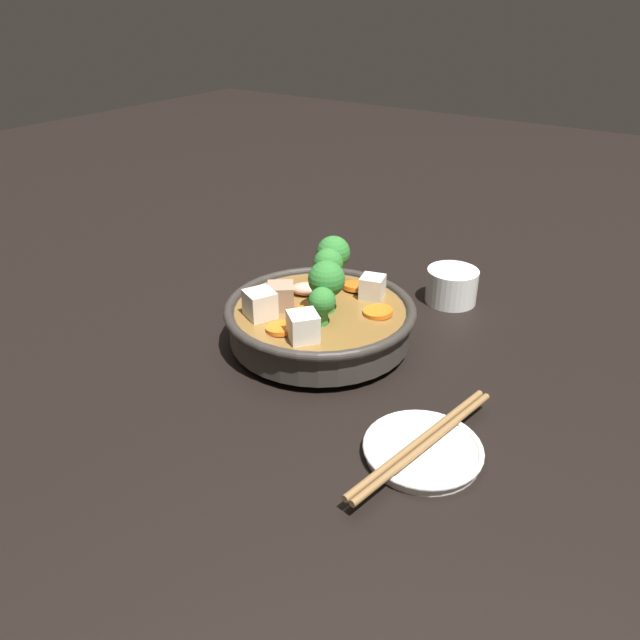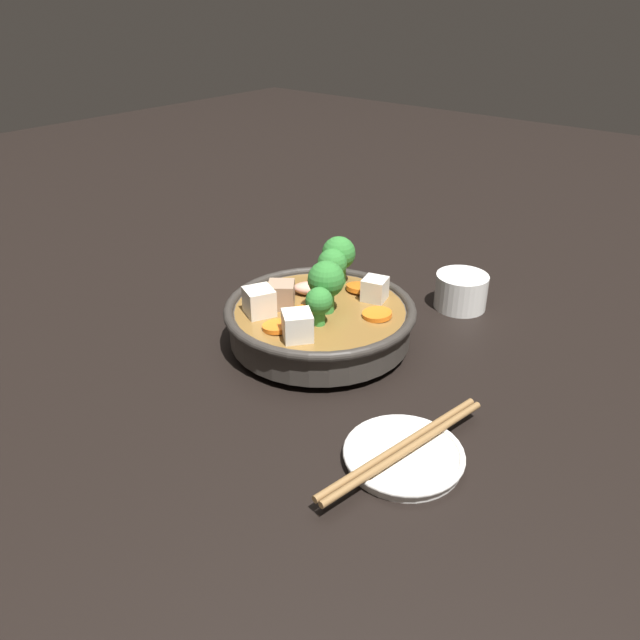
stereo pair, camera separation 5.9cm
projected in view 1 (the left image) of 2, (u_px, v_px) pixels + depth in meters
The scene contains 5 objects.
ground_plane at pixel (320, 344), 0.77m from camera, with size 3.00×3.00×0.00m, color black.
stirfry_bowl at pixel (320, 315), 0.76m from camera, with size 0.23×0.23×0.11m.
side_saucer at pixel (423, 450), 0.59m from camera, with size 0.11×0.11×0.01m.
tea_cup at pixel (452, 286), 0.86m from camera, with size 0.07×0.07×0.05m.
chopsticks_pair at pixel (423, 442), 0.58m from camera, with size 0.21×0.05×0.01m.
Camera 1 is at (0.55, 0.38, 0.40)m, focal length 35.00 mm.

